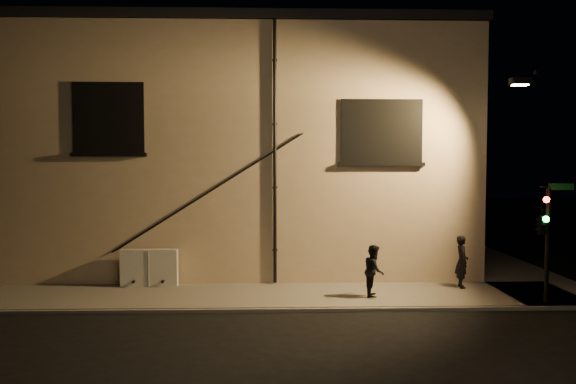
{
  "coord_description": "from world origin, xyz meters",
  "views": [
    {
      "loc": [
        -1.93,
        -14.83,
        4.01
      ],
      "look_at": [
        -1.42,
        1.8,
        3.12
      ],
      "focal_mm": 35.0,
      "sensor_mm": 36.0,
      "label": 1
    }
  ],
  "objects_px": {
    "pedestrian_a": "(462,262)",
    "traffic_signal": "(543,223)",
    "utility_cabinet": "(149,268)",
    "pedestrian_b": "(374,271)"
  },
  "relations": [
    {
      "from": "utility_cabinet",
      "to": "pedestrian_a",
      "type": "relative_size",
      "value": 1.09
    },
    {
      "from": "traffic_signal",
      "to": "pedestrian_b",
      "type": "bearing_deg",
      "value": 167.41
    },
    {
      "from": "utility_cabinet",
      "to": "traffic_signal",
      "type": "xyz_separation_m",
      "value": [
        11.23,
        -2.51,
        1.64
      ]
    },
    {
      "from": "pedestrian_a",
      "to": "pedestrian_b",
      "type": "xyz_separation_m",
      "value": [
        -2.92,
        -1.02,
        -0.06
      ]
    },
    {
      "from": "pedestrian_a",
      "to": "pedestrian_b",
      "type": "height_order",
      "value": "pedestrian_a"
    },
    {
      "from": "pedestrian_a",
      "to": "traffic_signal",
      "type": "xyz_separation_m",
      "value": [
        1.51,
        -2.01,
        1.41
      ]
    },
    {
      "from": "traffic_signal",
      "to": "pedestrian_a",
      "type": "bearing_deg",
      "value": 126.92
    },
    {
      "from": "utility_cabinet",
      "to": "pedestrian_a",
      "type": "height_order",
      "value": "pedestrian_a"
    },
    {
      "from": "pedestrian_a",
      "to": "pedestrian_b",
      "type": "distance_m",
      "value": 3.09
    },
    {
      "from": "pedestrian_b",
      "to": "pedestrian_a",
      "type": "bearing_deg",
      "value": -59.49
    }
  ]
}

